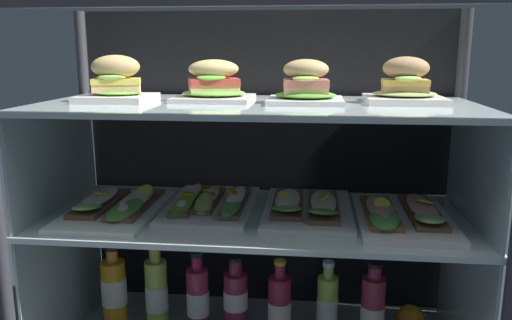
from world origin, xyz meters
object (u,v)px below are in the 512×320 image
open_sandwich_tray_near_left_corner (307,207)px  open_sandwich_tray_mid_right (403,215)px  juice_bottle_front_middle (236,298)px  orange_fruit_rolled_forward (410,319)px  juice_bottle_back_left (157,292)px  open_sandwich_tray_right_of_center (116,206)px  juice_bottle_front_fourth (114,291)px  open_sandwich_tray_near_right_corner (211,203)px  plated_roll_sandwich_far_right (306,87)px  plated_roll_sandwich_mid_left (116,84)px  juice_bottle_near_post (198,298)px  juice_bottle_front_right_end (327,304)px  juice_bottle_tucked_behind (373,309)px  plated_roll_sandwich_near_right_corner (214,85)px  juice_bottle_back_right (280,306)px  plated_roll_sandwich_far_left (405,87)px

open_sandwich_tray_near_left_corner → open_sandwich_tray_mid_right: (0.24, -0.04, 0.00)m
juice_bottle_front_middle → orange_fruit_rolled_forward: (0.50, 0.04, -0.05)m
juice_bottle_back_left → juice_bottle_front_middle: bearing=-0.8°
open_sandwich_tray_right_of_center → open_sandwich_tray_mid_right: same height
juice_bottle_front_fourth → open_sandwich_tray_near_right_corner: bearing=-5.0°
open_sandwich_tray_near_right_corner → juice_bottle_front_fourth: size_ratio=1.51×
plated_roll_sandwich_far_right → open_sandwich_tray_mid_right: (0.25, -0.05, -0.31)m
plated_roll_sandwich_mid_left → open_sandwich_tray_right_of_center: plated_roll_sandwich_mid_left is taller
juice_bottle_front_middle → juice_bottle_near_post: bearing=-177.7°
open_sandwich_tray_mid_right → juice_bottle_front_right_end: 0.37m
juice_bottle_tucked_behind → orange_fruit_rolled_forward: (0.12, 0.06, -0.06)m
plated_roll_sandwich_near_right_corner → open_sandwich_tray_mid_right: plated_roll_sandwich_near_right_corner is taller
juice_bottle_back_left → juice_bottle_front_middle: (0.24, -0.00, -0.01)m
juice_bottle_front_fourth → juice_bottle_front_middle: bearing=2.3°
open_sandwich_tray_mid_right → juice_bottle_front_right_end: (-0.18, 0.10, -0.31)m
juice_bottle_front_fourth → juice_bottle_tucked_behind: bearing=-0.8°
plated_roll_sandwich_near_right_corner → open_sandwich_tray_mid_right: size_ratio=0.55×
juice_bottle_back_left → juice_bottle_tucked_behind: (0.63, -0.03, -0.00)m
open_sandwich_tray_near_left_corner → juice_bottle_near_post: size_ratio=1.57×
juice_bottle_back_right → juice_bottle_tucked_behind: size_ratio=0.97×
juice_bottle_front_right_end → open_sandwich_tray_mid_right: bearing=-29.9°
open_sandwich_tray_near_left_corner → juice_bottle_near_post: 0.44m
plated_roll_sandwich_far_left → open_sandwich_tray_right_of_center: (-0.74, -0.09, -0.31)m
plated_roll_sandwich_near_right_corner → plated_roll_sandwich_far_right: (0.24, -0.04, 0.00)m
plated_roll_sandwich_far_right → open_sandwich_tray_right_of_center: 0.59m
plated_roll_sandwich_far_right → juice_bottle_front_right_end: plated_roll_sandwich_far_right is taller
plated_roll_sandwich_near_right_corner → plated_roll_sandwich_far_left: (0.49, -0.01, 0.00)m
plated_roll_sandwich_far_right → juice_bottle_front_fourth: 0.82m
plated_roll_sandwich_far_right → juice_bottle_back_left: 0.75m
juice_bottle_near_post → juice_bottle_front_fourth: bearing=-177.8°
juice_bottle_front_middle → juice_bottle_front_right_end: 0.26m
juice_bottle_near_post → juice_bottle_tucked_behind: (0.50, -0.02, 0.00)m
juice_bottle_front_fourth → plated_roll_sandwich_near_right_corner: bearing=1.4°
plated_roll_sandwich_far_right → plated_roll_sandwich_far_left: (0.25, 0.03, -0.00)m
plated_roll_sandwich_mid_left → juice_bottle_front_right_end: size_ratio=0.83×
plated_roll_sandwich_far_left → open_sandwich_tray_near_left_corner: (-0.24, -0.04, -0.32)m
juice_bottle_near_post → juice_bottle_back_right: (0.24, -0.02, -0.00)m
open_sandwich_tray_right_of_center → juice_bottle_front_right_end: (0.57, 0.11, -0.31)m
juice_bottle_near_post → juice_bottle_front_middle: (0.11, 0.00, 0.00)m
juice_bottle_front_right_end → juice_bottle_tucked_behind: bearing=-14.7°
open_sandwich_tray_near_left_corner → open_sandwich_tray_mid_right: 0.24m
open_sandwich_tray_near_right_corner → open_sandwich_tray_mid_right: open_sandwich_tray_mid_right is taller
juice_bottle_front_fourth → juice_bottle_tucked_behind: (0.75, -0.01, -0.01)m
plated_roll_sandwich_far_left → open_sandwich_tray_near_right_corner: 0.59m
juice_bottle_back_left → juice_bottle_front_middle: juice_bottle_back_left is taller
open_sandwich_tray_right_of_center → juice_bottle_back_left: 0.32m
plated_roll_sandwich_near_right_corner → juice_bottle_back_left: bearing=176.8°
plated_roll_sandwich_far_right → juice_bottle_back_right: size_ratio=0.84×
plated_roll_sandwich_far_left → open_sandwich_tray_mid_right: size_ratio=0.53×
juice_bottle_back_left → orange_fruit_rolled_forward: 0.74m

